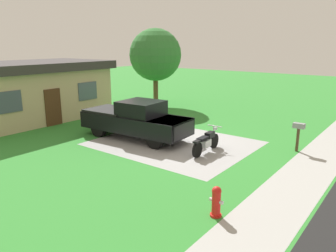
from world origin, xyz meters
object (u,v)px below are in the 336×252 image
fire_hydrant (216,202)px  neighbor_house (28,91)px  motorcycle (206,142)px  shade_tree (155,55)px  pickup_truck (134,119)px  mailbox (299,130)px

fire_hydrant → neighbor_house: neighbor_house is taller
motorcycle → shade_tree: size_ratio=0.39×
motorcycle → shade_tree: 11.83m
fire_hydrant → motorcycle: bearing=33.7°
motorcycle → pickup_truck: bearing=93.1°
mailbox → motorcycle: bearing=129.7°
shade_tree → pickup_truck: bearing=-147.4°
motorcycle → fire_hydrant: (-4.48, -2.99, -0.05)m
pickup_truck → mailbox: size_ratio=4.55×
mailbox → shade_tree: (4.69, 11.83, 2.78)m
pickup_truck → shade_tree: shade_tree is taller
neighbor_house → motorcycle: bearing=-84.7°
mailbox → neighbor_house: size_ratio=0.13×
pickup_truck → mailbox: bearing=-68.6°
mailbox → shade_tree: bearing=68.4°
pickup_truck → fire_hydrant: (-4.26, -6.99, -0.53)m
mailbox → fire_hydrant: bearing=179.4°
shade_tree → motorcycle: bearing=-129.6°
fire_hydrant → shade_tree: (11.72, 11.75, 3.33)m
pickup_truck → mailbox: (2.76, -7.06, 0.03)m
pickup_truck → mailbox: pickup_truck is taller
pickup_truck → neighbor_house: bearing=96.4°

